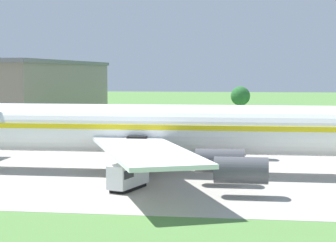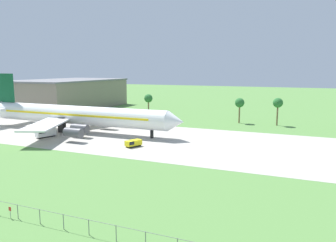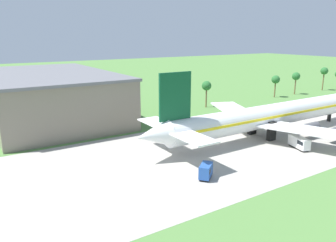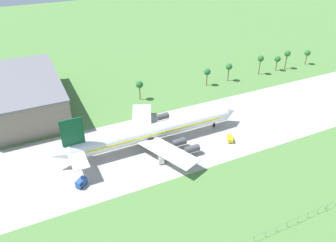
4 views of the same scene
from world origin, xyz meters
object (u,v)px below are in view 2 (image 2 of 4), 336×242
at_px(jet_airliner, 73,115).
at_px(no_stopping_sign, 10,211).
at_px(baggage_tug, 133,143).
at_px(catering_van, 45,132).
at_px(terminal_building, 69,94).

height_order(jet_airliner, no_stopping_sign, jet_airliner).
bearing_deg(jet_airliner, baggage_tug, -22.57).
xyz_separation_m(baggage_tug, no_stopping_sign, (4.46, -44.14, 0.04)).
bearing_deg(jet_airliner, catering_van, -97.57).
bearing_deg(no_stopping_sign, baggage_tug, 95.77).
bearing_deg(catering_van, terminal_building, 123.77).
bearing_deg(catering_van, baggage_tug, -1.11).
xyz_separation_m(baggage_tug, terminal_building, (-73.69, 64.86, 6.55)).
height_order(baggage_tug, terminal_building, terminal_building).
xyz_separation_m(jet_airliner, no_stopping_sign, (33.64, -56.27, -4.50)).
xyz_separation_m(no_stopping_sign, terminal_building, (-78.15, 109.00, 6.51)).
height_order(jet_airliner, baggage_tug, jet_airliner).
bearing_deg(baggage_tug, catering_van, 178.89).
distance_m(jet_airliner, catering_van, 12.30).
bearing_deg(baggage_tug, jet_airliner, 157.43).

